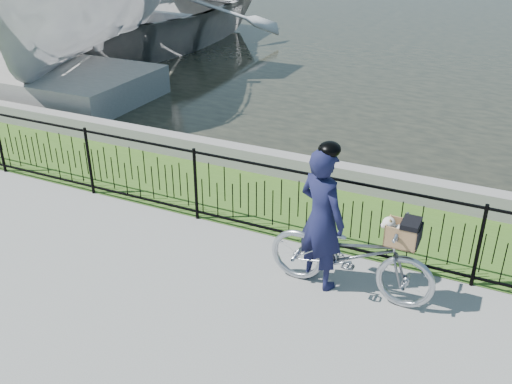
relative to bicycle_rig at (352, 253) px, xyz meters
The scene contains 7 objects.
ground 1.91m from the bicycle_rig, 153.26° to the right, with size 120.00×120.00×0.00m, color gray.
grass_strip 2.47m from the bicycle_rig, 132.60° to the left, with size 60.00×2.00×0.01m, color #3A5E1D.
quay_wall 3.24m from the bicycle_rig, 120.47° to the left, with size 60.00×0.30×0.40m, color gray.
fence 1.81m from the bicycle_rig, 154.57° to the left, with size 14.00×0.06×1.15m, color black, non-canonical shape.
bicycle_rig is the anchor object (origin of this frame).
cyclist 0.57m from the bicycle_rig, behind, with size 0.79×0.68×1.91m.
boat_far 14.23m from the bicycle_rig, 136.14° to the left, with size 8.02×10.59×2.06m.
Camera 1 is at (3.07, -4.88, 4.28)m, focal length 40.00 mm.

